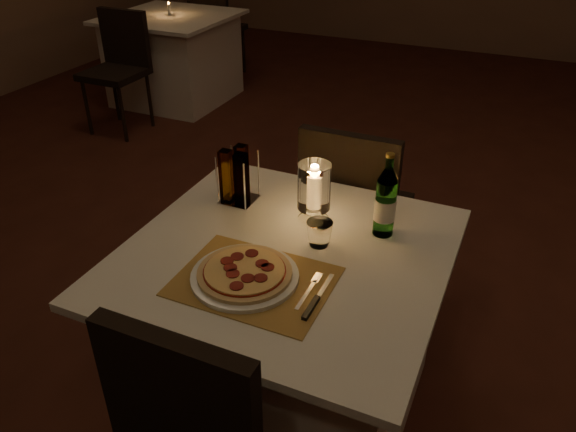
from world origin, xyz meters
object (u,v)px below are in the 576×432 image
at_px(chair_far, 353,201).
at_px(tumbler, 319,233).
at_px(main_table, 286,337).
at_px(pizza, 245,272).
at_px(plate, 245,276).
at_px(hurricane_candle, 314,189).
at_px(water_bottle, 386,203).
at_px(neighbor_table_left, 174,58).

bearing_deg(chair_far, tumbler, -82.51).
height_order(main_table, pizza, pizza).
xyz_separation_m(main_table, tumbler, (0.08, 0.08, 0.41)).
relative_size(plate, pizza, 1.14).
distance_m(pizza, hurricane_candle, 0.40).
xyz_separation_m(chair_far, water_bottle, (0.25, -0.49, 0.31)).
bearing_deg(water_bottle, main_table, -137.95).
relative_size(chair_far, hurricane_candle, 4.19).
bearing_deg(main_table, tumbler, 43.59).
height_order(pizza, hurricane_candle, hurricane_candle).
xyz_separation_m(chair_far, plate, (-0.05, -0.89, 0.20)).
xyz_separation_m(pizza, neighbor_table_left, (-2.28, 2.96, -0.39)).
xyz_separation_m(main_table, neighbor_table_left, (-2.33, 2.78, 0.00)).
height_order(plate, hurricane_candle, hurricane_candle).
xyz_separation_m(tumbler, hurricane_candle, (-0.07, 0.13, 0.08)).
bearing_deg(water_bottle, hurricane_candle, -175.14).
height_order(chair_far, neighbor_table_left, chair_far).
height_order(plate, neighbor_table_left, plate).
bearing_deg(hurricane_candle, main_table, -93.35).
relative_size(tumbler, neighbor_table_left, 0.08).
xyz_separation_m(main_table, water_bottle, (0.25, 0.23, 0.48)).
bearing_deg(neighbor_table_left, plate, -52.40).
height_order(main_table, water_bottle, water_bottle).
relative_size(chair_far, water_bottle, 3.09).
bearing_deg(neighbor_table_left, main_table, -50.04).
distance_m(chair_far, pizza, 0.92).
distance_m(chair_far, tumbler, 0.68).
bearing_deg(plate, pizza, 70.99).
xyz_separation_m(plate, water_bottle, (0.30, 0.41, 0.11)).
distance_m(pizza, water_bottle, 0.52).
bearing_deg(chair_far, hurricane_candle, -88.63).
relative_size(hurricane_candle, neighbor_table_left, 0.21).
relative_size(tumbler, hurricane_candle, 0.39).
height_order(tumbler, water_bottle, water_bottle).
relative_size(main_table, water_bottle, 3.44).
height_order(water_bottle, neighbor_table_left, water_bottle).
bearing_deg(tumbler, neighbor_table_left, 131.78).
relative_size(plate, neighbor_table_left, 0.32).
distance_m(chair_far, plate, 0.92).
bearing_deg(hurricane_candle, neighbor_table_left, 132.31).
bearing_deg(neighbor_table_left, tumbler, -48.22).
relative_size(main_table, pizza, 3.57).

